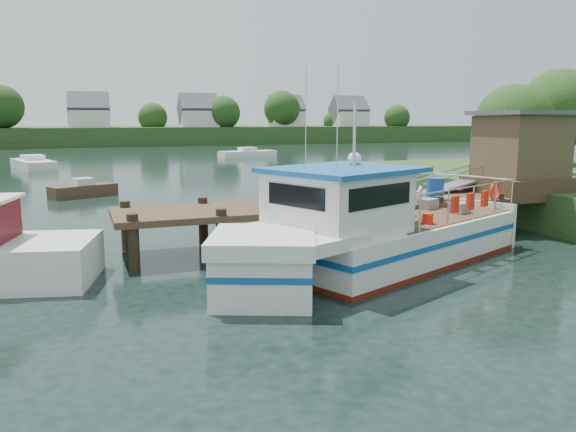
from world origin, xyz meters
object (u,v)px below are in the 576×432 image
object	(u,v)px
moored_b	(339,173)
moored_c	(383,175)
moored_d	(33,163)
dock	(465,172)
moored_far	(247,153)
lobster_boat	(370,234)
moored_rowboat	(83,190)

from	to	relation	value
moored_b	moored_c	size ratio (longest dim) A/B	0.77
moored_c	moored_d	size ratio (longest dim) A/B	1.01
dock	moored_c	size ratio (longest dim) A/B	2.29
dock	moored_far	size ratio (longest dim) A/B	2.53
moored_c	lobster_boat	bearing A→B (deg)	-120.74
lobster_boat	moored_d	bearing A→B (deg)	83.13
moored_far	dock	bearing A→B (deg)	-118.54
dock	moored_c	distance (m)	17.96
moored_rowboat	moored_far	size ratio (longest dim) A/B	0.56
lobster_boat	moored_far	world-z (taller)	lobster_boat
dock	moored_c	bearing A→B (deg)	69.59
lobster_boat	moored_d	xyz separation A→B (m)	(-11.26, 39.02, -0.57)
moored_d	moored_b	bearing A→B (deg)	-26.27
lobster_boat	moored_rowboat	size ratio (longest dim) A/B	2.99
moored_c	moored_d	xyz separation A→B (m)	(-23.27, 18.83, 0.02)
moored_b	moored_d	bearing A→B (deg)	118.42
moored_b	moored_d	xyz separation A→B (m)	(-20.68, 17.23, -0.00)
moored_rowboat	moored_d	xyz separation A→B (m)	(-3.85, 20.35, 0.05)
dock	moored_d	size ratio (longest dim) A/B	2.31
dock	moored_rowboat	xyz separation A→B (m)	(-13.19, 15.22, -1.86)
lobster_boat	moored_b	bearing A→B (deg)	43.64
moored_rowboat	moored_far	bearing A→B (deg)	62.80
dock	lobster_boat	size ratio (longest dim) A/B	1.51
moored_rowboat	moored_c	world-z (taller)	moored_c
lobster_boat	moored_d	size ratio (longest dim) A/B	1.53
moored_far	moored_c	bearing A→B (deg)	-108.77
dock	moored_d	bearing A→B (deg)	115.59
dock	moored_d	xyz separation A→B (m)	(-17.04, 35.57, -1.81)
moored_d	moored_rowboat	bearing A→B (deg)	-65.77
dock	moored_d	distance (m)	39.48
moored_rowboat	moored_b	size ratio (longest dim) A/B	0.66
moored_c	dock	bearing A→B (deg)	-110.41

